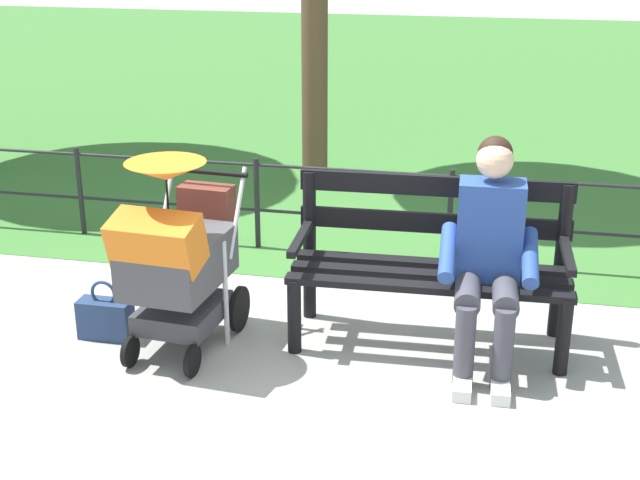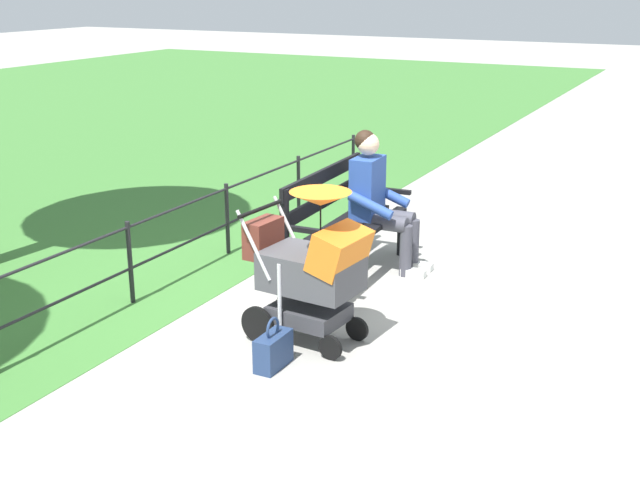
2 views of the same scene
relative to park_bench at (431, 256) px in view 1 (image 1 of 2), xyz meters
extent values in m
plane|color=#9E9B93|center=(0.69, 0.12, -0.53)|extent=(60.00, 60.00, 0.00)
cube|color=#3D7533|center=(0.69, -8.68, -0.52)|extent=(40.00, 16.00, 0.01)
cube|color=black|center=(0.00, -0.06, -0.08)|extent=(1.60, 0.16, 0.04)
cube|color=black|center=(0.00, 0.12, -0.08)|extent=(1.60, 0.16, 0.04)
cube|color=black|center=(-0.01, 0.29, -0.08)|extent=(1.60, 0.16, 0.04)
cube|color=black|center=(0.01, -0.16, 0.14)|extent=(1.60, 0.09, 0.12)
cube|color=black|center=(0.01, -0.16, 0.37)|extent=(1.60, 0.09, 0.12)
cylinder|color=black|center=(-0.76, 0.29, -0.30)|extent=(0.08, 0.08, 0.45)
cylinder|color=black|center=(-0.74, -0.19, -0.05)|extent=(0.08, 0.08, 0.95)
cube|color=black|center=(-0.75, 0.09, 0.10)|extent=(0.07, 0.56, 0.04)
cylinder|color=black|center=(0.74, 0.34, -0.30)|extent=(0.08, 0.08, 0.45)
cylinder|color=black|center=(0.76, -0.14, -0.05)|extent=(0.08, 0.08, 0.95)
cube|color=black|center=(0.75, 0.14, 0.10)|extent=(0.07, 0.56, 0.04)
cylinder|color=#42424C|center=(-0.43, 0.33, -0.06)|extent=(0.15, 0.40, 0.14)
cylinder|color=#42424C|center=(-0.23, 0.34, -0.06)|extent=(0.15, 0.40, 0.14)
cylinder|color=#42424C|center=(-0.44, 0.53, -0.29)|extent=(0.11, 0.11, 0.47)
cylinder|color=#42424C|center=(-0.24, 0.54, -0.29)|extent=(0.11, 0.11, 0.47)
cube|color=silver|center=(-0.44, 0.61, -0.49)|extent=(0.11, 0.22, 0.07)
cube|color=silver|center=(-0.24, 0.62, -0.49)|extent=(0.11, 0.22, 0.07)
cube|color=#284793|center=(-0.32, 0.12, 0.22)|extent=(0.37, 0.23, 0.56)
cylinder|color=#284793|center=(-0.55, 0.23, 0.12)|extent=(0.11, 0.43, 0.23)
cylinder|color=#284793|center=(-0.11, 0.24, 0.12)|extent=(0.11, 0.43, 0.23)
sphere|color=beige|center=(-0.32, 0.12, 0.62)|extent=(0.20, 0.20, 0.20)
sphere|color=black|center=(-0.32, 0.09, 0.65)|extent=(0.19, 0.19, 0.19)
cylinder|color=black|center=(1.13, 0.14, -0.39)|extent=(0.05, 0.28, 0.28)
cylinder|color=black|center=(1.59, 0.10, -0.39)|extent=(0.05, 0.28, 0.28)
cylinder|color=black|center=(1.22, 0.74, -0.44)|extent=(0.04, 0.18, 0.18)
cylinder|color=black|center=(1.60, 0.70, -0.44)|extent=(0.04, 0.18, 0.18)
cube|color=#38383D|center=(1.38, 0.42, -0.31)|extent=(0.46, 0.55, 0.12)
cylinder|color=silver|center=(1.15, 0.34, -0.20)|extent=(0.03, 0.03, 0.65)
cylinder|color=silver|center=(1.60, 0.30, -0.20)|extent=(0.03, 0.03, 0.65)
cube|color=#47474C|center=(1.39, 0.44, 0.02)|extent=(0.52, 0.72, 0.28)
cube|color=orange|center=(1.41, 0.68, 0.22)|extent=(0.50, 0.34, 0.33)
cylinder|color=black|center=(1.35, 0.00, 0.42)|extent=(0.52, 0.07, 0.03)
cylinder|color=silver|center=(1.13, 0.12, 0.22)|extent=(0.05, 0.30, 0.49)
cylinder|color=silver|center=(1.59, 0.08, 0.22)|extent=(0.05, 0.30, 0.49)
cone|color=orange|center=(1.39, 0.52, 0.57)|extent=(0.48, 0.48, 0.10)
cylinder|color=black|center=(1.39, 0.52, 0.39)|extent=(0.01, 0.01, 0.30)
cube|color=brown|center=(1.35, 0.02, 0.20)|extent=(0.33, 0.19, 0.28)
cube|color=navy|center=(1.88, 0.41, -0.41)|extent=(0.32, 0.14, 0.24)
torus|color=navy|center=(1.88, 0.41, -0.24)|extent=(0.16, 0.02, 0.16)
cylinder|color=black|center=(-0.03, -1.22, -0.18)|extent=(0.04, 0.04, 0.70)
cylinder|color=black|center=(1.40, -1.22, -0.18)|extent=(0.04, 0.04, 0.70)
cylinder|color=black|center=(2.83, -1.22, -0.18)|extent=(0.04, 0.04, 0.70)
cylinder|color=black|center=(0.69, -1.22, 0.12)|extent=(7.14, 0.02, 0.02)
cylinder|color=black|center=(0.69, -1.22, -0.23)|extent=(7.14, 0.02, 0.02)
camera|label=1|loc=(-0.36, 4.77, 1.89)|focal=49.39mm
camera|label=2|loc=(6.27, 3.04, 2.03)|focal=45.88mm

